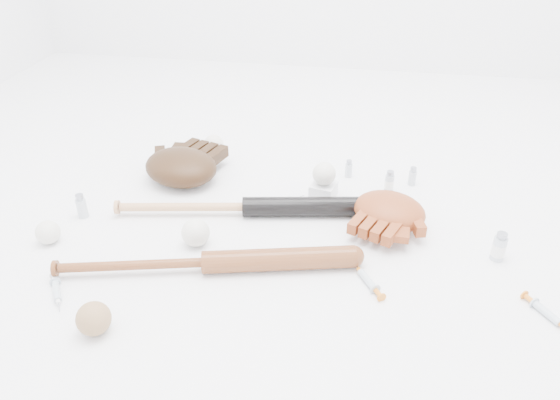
% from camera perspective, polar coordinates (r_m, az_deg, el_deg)
% --- Properties ---
extents(bat_dark, '(0.81, 0.20, 0.06)m').
position_cam_1_polar(bat_dark, '(1.62, -3.60, -0.72)').
color(bat_dark, black).
rests_on(bat_dark, ground).
extents(bat_wood, '(0.80, 0.25, 0.06)m').
position_cam_1_polar(bat_wood, '(1.41, -7.79, -6.47)').
color(bat_wood, brown).
rests_on(bat_wood, ground).
extents(glove_dark, '(0.37, 0.37, 0.11)m').
position_cam_1_polar(glove_dark, '(1.81, -10.30, 3.47)').
color(glove_dark, black).
rests_on(glove_dark, ground).
extents(glove_tan, '(0.33, 0.33, 0.09)m').
position_cam_1_polar(glove_tan, '(1.60, 11.37, -1.07)').
color(glove_tan, brown).
rests_on(glove_tan, ground).
extents(trading_card, '(0.09, 0.11, 0.01)m').
position_cam_1_polar(trading_card, '(1.92, -9.21, 3.45)').
color(trading_card, '#BA8F22').
rests_on(trading_card, ground).
extents(pedestal, '(0.09, 0.09, 0.04)m').
position_cam_1_polar(pedestal, '(1.73, 4.56, 1.09)').
color(pedestal, white).
rests_on(pedestal, ground).
extents(baseball_on_pedestal, '(0.07, 0.07, 0.07)m').
position_cam_1_polar(baseball_on_pedestal, '(1.70, 4.64, 2.75)').
color(baseball_on_pedestal, silver).
rests_on(baseball_on_pedestal, pedestal).
extents(baseball_left, '(0.07, 0.07, 0.07)m').
position_cam_1_polar(baseball_left, '(1.63, -23.09, -3.13)').
color(baseball_left, silver).
rests_on(baseball_left, ground).
extents(baseball_upper, '(0.07, 0.07, 0.07)m').
position_cam_1_polar(baseball_upper, '(1.98, -6.95, 5.77)').
color(baseball_upper, silver).
rests_on(baseball_upper, ground).
extents(baseball_mid, '(0.08, 0.08, 0.08)m').
position_cam_1_polar(baseball_mid, '(1.51, -8.80, -3.39)').
color(baseball_mid, silver).
rests_on(baseball_mid, ground).
extents(baseball_aged, '(0.08, 0.08, 0.08)m').
position_cam_1_polar(baseball_aged, '(1.30, -18.90, -11.65)').
color(baseball_aged, '#966F48').
rests_on(baseball_aged, ground).
extents(syringe_0, '(0.11, 0.15, 0.02)m').
position_cam_1_polar(syringe_0, '(1.45, -22.31, -8.80)').
color(syringe_0, '#ADBCC6').
rests_on(syringe_0, ground).
extents(syringe_1, '(0.11, 0.16, 0.02)m').
position_cam_1_polar(syringe_1, '(1.39, 9.15, -8.28)').
color(syringe_1, '#ADBCC6').
rests_on(syringe_1, ground).
extents(syringe_2, '(0.15, 0.12, 0.02)m').
position_cam_1_polar(syringe_2, '(1.68, 0.06, -0.16)').
color(syringe_2, '#ADBCC6').
rests_on(syringe_2, ground).
extents(syringe_3, '(0.12, 0.15, 0.02)m').
position_cam_1_polar(syringe_3, '(1.43, 26.11, -10.56)').
color(syringe_3, '#ADBCC6').
rests_on(syringe_3, ground).
extents(vial_0, '(0.02, 0.02, 0.06)m').
position_cam_1_polar(vial_0, '(1.83, 7.19, 3.29)').
color(vial_0, '#B5BEC7').
rests_on(vial_0, ground).
extents(vial_1, '(0.02, 0.02, 0.06)m').
position_cam_1_polar(vial_1, '(1.83, 13.68, 2.45)').
color(vial_1, '#B5BEC7').
rests_on(vial_1, ground).
extents(vial_2, '(0.03, 0.03, 0.07)m').
position_cam_1_polar(vial_2, '(1.77, 11.36, 1.94)').
color(vial_2, '#B5BEC7').
rests_on(vial_2, ground).
extents(vial_3, '(0.04, 0.04, 0.08)m').
position_cam_1_polar(vial_3, '(1.55, 21.93, -4.51)').
color(vial_3, '#B5BEC7').
rests_on(vial_3, ground).
extents(vial_4, '(0.03, 0.03, 0.08)m').
position_cam_1_polar(vial_4, '(1.71, -20.04, -0.57)').
color(vial_4, '#B5BEC7').
rests_on(vial_4, ground).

